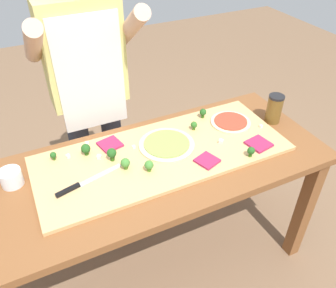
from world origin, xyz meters
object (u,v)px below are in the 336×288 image
pizza_slice_near_right (207,161)px  flour_cup (11,178)px  cheese_crumble_c (221,141)px  cheese_crumble_d (68,156)px  cheese_crumble_a (260,126)px  cheese_crumble_e (99,157)px  cook_center (88,84)px  broccoli_floret_back_right (112,153)px  cheese_crumble_b (87,143)px  chefs_knife (80,184)px  pizza_slice_center (259,144)px  broccoli_floret_back_left (86,149)px  broccoli_floret_front_right (251,151)px  broccoli_floret_center_right (53,155)px  sauce_jar (274,109)px  broccoli_floret_front_mid (125,163)px  pizza_whole_tomato_red (231,122)px  broccoli_floret_center_left (203,113)px  cheese_crumble_f (134,147)px  pizza_whole_pesto_green (167,144)px  broccoli_floret_front_left (194,125)px  broccoli_floret_back_mid (149,165)px  prep_table (158,179)px  pizza_slice_near_left (110,144)px

pizza_slice_near_right → flour_cup: 0.88m
cheese_crumble_c → cheese_crumble_d: cheese_crumble_c is taller
cheese_crumble_a → cheese_crumble_e: cheese_crumble_e is taller
cheese_crumble_a → cook_center: size_ratio=0.01×
cheese_crumble_d → cook_center: 0.44m
broccoli_floret_back_right → cheese_crumble_b: bearing=114.1°
chefs_knife → cheese_crumble_c: 0.72m
pizza_slice_center → broccoli_floret_back_left: broccoli_floret_back_left is taller
cheese_crumble_b → cheese_crumble_e: size_ratio=0.83×
broccoli_floret_front_right → broccoli_floret_center_right: 0.94m
broccoli_floret_center_right → sauce_jar: bearing=-8.0°
pizza_slice_near_right → broccoli_floret_front_mid: (-0.36, 0.12, 0.03)m
chefs_knife → broccoli_floret_back_left: size_ratio=5.35×
pizza_whole_tomato_red → cheese_crumble_e: bearing=178.5°
pizza_whole_tomato_red → broccoli_floret_front_right: size_ratio=4.12×
broccoli_floret_center_right → flour_cup: 0.21m
pizza_slice_center → cheese_crumble_d: size_ratio=6.37×
broccoli_floret_center_left → cheese_crumble_f: (-0.45, -0.09, -0.03)m
cheese_crumble_d → pizza_slice_center: bearing=-19.5°
pizza_whole_pesto_green → broccoli_floret_back_right: broccoli_floret_back_right is taller
broccoli_floret_center_left → broccoli_floret_front_left: broccoli_floret_center_left is taller
chefs_knife → pizza_slice_near_right: chefs_knife is taller
pizza_slice_near_right → sauce_jar: (0.52, 0.16, 0.06)m
broccoli_floret_back_right → broccoli_floret_center_right: bearing=153.6°
broccoli_floret_back_right → broccoli_floret_back_mid: (0.13, -0.14, -0.01)m
pizza_whole_tomato_red → chefs_knife: bearing=-171.9°
broccoli_floret_back_mid → cheese_crumble_d: 0.40m
flour_cup → broccoli_floret_back_left: bearing=6.4°
prep_table → broccoli_floret_back_right: broccoli_floret_back_right is taller
broccoli_floret_center_right → cheese_crumble_b: (0.17, 0.05, -0.02)m
chefs_knife → cheese_crumble_e: (0.13, 0.14, 0.00)m
broccoli_floret_front_left → cheese_crumble_a: 0.36m
prep_table → broccoli_floret_back_right: (-0.20, 0.08, 0.17)m
cheese_crumble_b → cheese_crumble_c: (0.61, -0.28, 0.00)m
chefs_knife → broccoli_floret_front_mid: size_ratio=5.55×
broccoli_floret_front_left → cheese_crumble_e: 0.52m
broccoli_floret_front_left → cheese_crumble_c: broccoli_floret_front_left is taller
chefs_knife → broccoli_floret_back_mid: bearing=-7.9°
pizza_slice_near_right → cheese_crumble_b: cheese_crumble_b is taller
pizza_slice_center → pizza_slice_near_right: 0.30m
pizza_whole_tomato_red → flour_cup: flour_cup is taller
cheese_crumble_c → cheese_crumble_d: 0.75m
pizza_slice_center → broccoli_floret_front_mid: bearing=169.5°
cheese_crumble_c → pizza_whole_tomato_red: bearing=41.8°
broccoli_floret_center_right → cheese_crumble_e: bearing=-23.1°
broccoli_floret_back_left → cheese_crumble_d: size_ratio=3.52×
broccoli_floret_back_mid → chefs_knife: bearing=172.1°
pizza_whole_pesto_green → broccoli_floret_front_mid: (-0.24, -0.07, 0.03)m
pizza_slice_near_left → cheese_crumble_c: 0.56m
pizza_whole_tomato_red → pizza_slice_near_right: (-0.28, -0.22, -0.00)m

